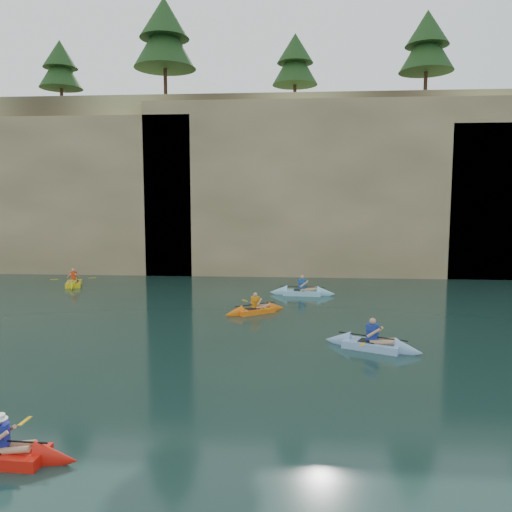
{
  "coord_description": "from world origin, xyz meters",
  "views": [
    {
      "loc": [
        -0.48,
        -9.82,
        4.97
      ],
      "look_at": [
        -1.77,
        7.14,
        3.0
      ],
      "focal_mm": 35.0,
      "sensor_mm": 36.0,
      "label": 1
    }
  ],
  "objects": [
    {
      "name": "kayaker_yellow",
      "position": [
        -13.0,
        17.39,
        0.16
      ],
      "size": [
        2.35,
        3.14,
        1.26
      ],
      "rotation": [
        0.0,
        0.0,
        -1.22
      ],
      "color": "yellow",
      "rests_on": "ground"
    },
    {
      "name": "sea_cave_center",
      "position": [
        -4.0,
        21.95,
        1.6
      ],
      "size": [
        3.5,
        1.0,
        3.2
      ],
      "primitive_type": "cube",
      "color": "black",
      "rests_on": "ground"
    },
    {
      "name": "ground",
      "position": [
        0.0,
        0.0,
        0.0
      ],
      "size": [
        160.0,
        160.0,
        0.0
      ],
      "primitive_type": "plane",
      "color": "black",
      "rests_on": "ground"
    },
    {
      "name": "cliff",
      "position": [
        0.0,
        30.0,
        6.0
      ],
      "size": [
        70.0,
        16.0,
        12.0
      ],
      "primitive_type": "cube",
      "color": "tan",
      "rests_on": "ground"
    },
    {
      "name": "cliff_slab_west",
      "position": [
        -20.0,
        22.6,
        5.28
      ],
      "size": [
        26.0,
        2.4,
        10.56
      ],
      "primitive_type": "cube",
      "color": "tan",
      "rests_on": "ground"
    },
    {
      "name": "kayaker_ltblue_near",
      "position": [
        2.14,
        6.49,
        0.16
      ],
      "size": [
        3.31,
        2.34,
        1.3
      ],
      "rotation": [
        0.0,
        0.0,
        -0.44
      ],
      "color": "#87B0E2",
      "rests_on": "ground"
    },
    {
      "name": "cliff_slab_center",
      "position": [
        2.0,
        22.6,
        5.7
      ],
      "size": [
        24.0,
        2.4,
        11.4
      ],
      "primitive_type": "cube",
      "color": "tan",
      "rests_on": "ground"
    },
    {
      "name": "kayaker_ltblue_mid",
      "position": [
        -0.03,
        15.65,
        0.16
      ],
      "size": [
        3.43,
        2.52,
        1.29
      ],
      "rotation": [
        0.0,
        0.0,
        -0.07
      ],
      "color": "#8FD6F0",
      "rests_on": "ground"
    },
    {
      "name": "sea_cave_east",
      "position": [
        10.0,
        21.95,
        2.25
      ],
      "size": [
        5.0,
        1.0,
        4.5
      ],
      "primitive_type": "cube",
      "color": "black",
      "rests_on": "ground"
    },
    {
      "name": "sea_cave_west",
      "position": [
        -18.0,
        21.95,
        2.0
      ],
      "size": [
        4.5,
        1.0,
        4.0
      ],
      "primitive_type": "cube",
      "color": "black",
      "rests_on": "ground"
    },
    {
      "name": "kayaker_orange",
      "position": [
        -2.13,
        11.38,
        0.14
      ],
      "size": [
        2.82,
        2.27,
        1.13
      ],
      "rotation": [
        0.0,
        0.0,
        0.61
      ],
      "color": "orange",
      "rests_on": "ground"
    },
    {
      "name": "main_kayaker",
      "position": [
        -6.0,
        -1.25,
        0.15
      ],
      "size": [
        3.08,
        2.11,
        1.14
      ],
      "rotation": [
        0.0,
        0.0,
        -0.03
      ],
      "color": "red",
      "rests_on": "ground"
    },
    {
      "name": "cliff_pines",
      "position": [
        0.0,
        25.0,
        15.91
      ],
      "size": [
        56.0,
        6.0,
        7.83
      ],
      "primitive_type": null,
      "color": "black",
      "rests_on": "cliff"
    }
  ]
}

